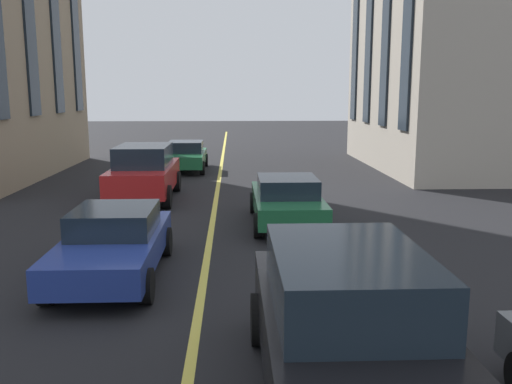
# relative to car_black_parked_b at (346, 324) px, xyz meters

# --- Properties ---
(lane_centre_line) EXTENTS (80.00, 0.16, 0.01)m
(lane_centre_line) POSITION_rel_car_black_parked_b_xyz_m (6.01, 1.92, -0.96)
(lane_centre_line) COLOR #D8C64C
(lane_centre_line) RESTS_ON ground_plane
(car_black_parked_b) EXTENTS (4.70, 2.14, 1.88)m
(car_black_parked_b) POSITION_rel_car_black_parked_b_xyz_m (0.00, 0.00, 0.00)
(car_black_parked_b) COLOR black
(car_black_parked_b) RESTS_ON ground_plane
(car_blue_far) EXTENTS (4.40, 1.95, 1.37)m
(car_blue_far) POSITION_rel_car_black_parked_b_xyz_m (4.71, 3.71, -0.27)
(car_blue_far) COLOR navy
(car_blue_far) RESTS_ON ground_plane
(car_red_trailing) EXTENTS (4.70, 2.14, 1.88)m
(car_red_trailing) POSITION_rel_car_black_parked_b_xyz_m (12.78, 4.37, 0.00)
(car_red_trailing) COLOR #B21E1E
(car_red_trailing) RESTS_ON ground_plane
(car_green_near) EXTENTS (4.40, 1.95, 1.37)m
(car_green_near) POSITION_rel_car_black_parked_b_xyz_m (19.98, 3.56, -0.27)
(car_green_near) COLOR #1E6038
(car_green_near) RESTS_ON ground_plane
(car_green_mid) EXTENTS (4.40, 1.95, 1.37)m
(car_green_mid) POSITION_rel_car_black_parked_b_xyz_m (8.94, -0.17, -0.27)
(car_green_mid) COLOR #1E6038
(car_green_mid) RESTS_ON ground_plane
(building_right_near) EXTENTS (12.45, 9.92, 15.35)m
(building_right_near) POSITION_rel_car_black_parked_b_xyz_m (20.57, -10.48, 6.71)
(building_right_near) COLOR #A89E8E
(building_right_near) RESTS_ON ground_plane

